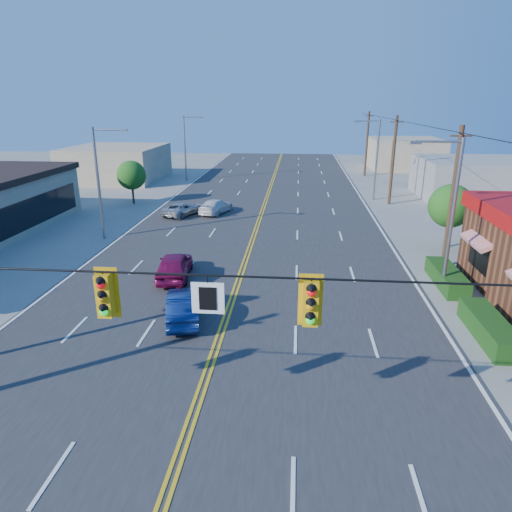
# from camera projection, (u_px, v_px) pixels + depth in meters

# --- Properties ---
(ground) EXTENTS (160.00, 160.00, 0.00)m
(ground) POSITION_uv_depth(u_px,v_px,m) (170.00, 484.00, 12.12)
(ground) COLOR gray
(ground) RESTS_ON ground
(road) EXTENTS (20.00, 120.00, 0.06)m
(road) POSITION_uv_depth(u_px,v_px,m) (249.00, 250.00, 30.96)
(road) COLOR #2D2D30
(road) RESTS_ON ground
(signal_span) EXTENTS (24.32, 0.34, 9.00)m
(signal_span) POSITION_uv_depth(u_px,v_px,m) (153.00, 318.00, 10.55)
(signal_span) COLOR #47301E
(signal_span) RESTS_ON ground
(streetlight_se) EXTENTS (2.55, 0.25, 8.00)m
(streetlight_se) POSITION_uv_depth(u_px,v_px,m) (449.00, 209.00, 22.93)
(streetlight_se) COLOR gray
(streetlight_se) RESTS_ON ground
(streetlight_ne) EXTENTS (2.55, 0.25, 8.00)m
(streetlight_ne) POSITION_uv_depth(u_px,v_px,m) (375.00, 155.00, 45.56)
(streetlight_ne) COLOR gray
(streetlight_ne) RESTS_ON ground
(streetlight_sw) EXTENTS (2.55, 0.25, 8.00)m
(streetlight_sw) POSITION_uv_depth(u_px,v_px,m) (101.00, 177.00, 32.33)
(streetlight_sw) COLOR gray
(streetlight_sw) RESTS_ON ground
(streetlight_nw) EXTENTS (2.55, 0.25, 8.00)m
(streetlight_nw) POSITION_uv_depth(u_px,v_px,m) (186.00, 144.00, 56.83)
(streetlight_nw) COLOR gray
(streetlight_nw) RESTS_ON ground
(utility_pole_near) EXTENTS (0.28, 0.28, 8.40)m
(utility_pole_near) POSITION_uv_depth(u_px,v_px,m) (452.00, 199.00, 26.69)
(utility_pole_near) COLOR #47301E
(utility_pole_near) RESTS_ON ground
(utility_pole_mid) EXTENTS (0.28, 0.28, 8.40)m
(utility_pole_mid) POSITION_uv_depth(u_px,v_px,m) (393.00, 161.00, 43.65)
(utility_pole_mid) COLOR #47301E
(utility_pole_mid) RESTS_ON ground
(utility_pole_far) EXTENTS (0.28, 0.28, 8.40)m
(utility_pole_far) POSITION_uv_depth(u_px,v_px,m) (367.00, 144.00, 60.62)
(utility_pole_far) COLOR #47301E
(utility_pole_far) RESTS_ON ground
(tree_kfc_rear) EXTENTS (2.94, 2.94, 4.41)m
(tree_kfc_rear) POSITION_uv_depth(u_px,v_px,m) (451.00, 206.00, 30.75)
(tree_kfc_rear) COLOR #47301E
(tree_kfc_rear) RESTS_ON ground
(tree_west) EXTENTS (2.80, 2.80, 4.20)m
(tree_west) POSITION_uv_depth(u_px,v_px,m) (131.00, 175.00, 44.38)
(tree_west) COLOR #47301E
(tree_west) RESTS_ON ground
(bld_east_mid) EXTENTS (12.00, 10.00, 4.00)m
(bld_east_mid) POSITION_uv_depth(u_px,v_px,m) (480.00, 179.00, 47.30)
(bld_east_mid) COLOR gray
(bld_east_mid) RESTS_ON ground
(bld_west_far) EXTENTS (11.00, 12.00, 4.20)m
(bld_west_far) POSITION_uv_depth(u_px,v_px,m) (117.00, 163.00, 58.40)
(bld_west_far) COLOR tan
(bld_west_far) RESTS_ON ground
(bld_east_far) EXTENTS (10.00, 10.00, 4.40)m
(bld_east_far) POSITION_uv_depth(u_px,v_px,m) (404.00, 153.00, 68.23)
(bld_east_far) COLOR tan
(bld_east_far) RESTS_ON ground
(car_magenta) EXTENTS (2.24, 4.53, 1.48)m
(car_magenta) POSITION_uv_depth(u_px,v_px,m) (174.00, 266.00, 25.91)
(car_magenta) COLOR maroon
(car_magenta) RESTS_ON ground
(car_blue) EXTENTS (2.31, 4.26, 1.33)m
(car_blue) POSITION_uv_depth(u_px,v_px,m) (183.00, 307.00, 20.95)
(car_blue) COLOR navy
(car_blue) RESTS_ON ground
(car_white) EXTENTS (2.94, 4.64, 1.25)m
(car_white) POSITION_uv_depth(u_px,v_px,m) (216.00, 207.00, 40.96)
(car_white) COLOR silver
(car_white) RESTS_ON ground
(car_silver) EXTENTS (3.34, 4.61, 1.17)m
(car_silver) POSITION_uv_depth(u_px,v_px,m) (182.00, 210.00, 40.18)
(car_silver) COLOR #ADADB2
(car_silver) RESTS_ON ground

